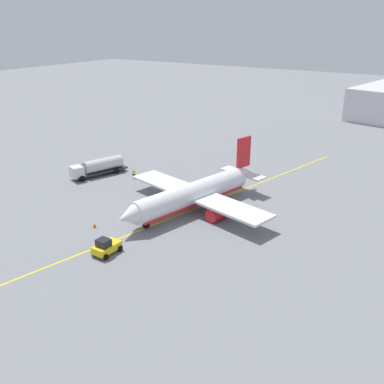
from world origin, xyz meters
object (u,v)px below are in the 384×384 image
(airplane, at_px, (194,194))
(pushback_tug, at_px, (106,247))
(fuel_tanker, at_px, (98,167))
(safety_cone_nose, at_px, (94,225))
(refueling_worker, at_px, (134,174))

(airplane, relative_size, pushback_tug, 7.83)
(airplane, bearing_deg, pushback_tug, -5.83)
(fuel_tanker, bearing_deg, airplane, 81.91)
(safety_cone_nose, bearing_deg, pushback_tug, 55.46)
(fuel_tanker, height_order, safety_cone_nose, fuel_tanker)
(safety_cone_nose, bearing_deg, airplane, 147.51)
(pushback_tug, height_order, refueling_worker, pushback_tug)
(fuel_tanker, distance_m, safety_cone_nose, 22.67)
(airplane, xyz_separation_m, fuel_tanker, (-3.38, -23.78, -0.81))
(fuel_tanker, xyz_separation_m, refueling_worker, (-2.39, 6.67, -0.91))
(pushback_tug, bearing_deg, airplane, 174.17)
(safety_cone_nose, bearing_deg, refueling_worker, -155.47)
(fuel_tanker, bearing_deg, safety_cone_nose, 42.70)
(refueling_worker, bearing_deg, pushback_tug, 32.98)
(refueling_worker, relative_size, safety_cone_nose, 2.66)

